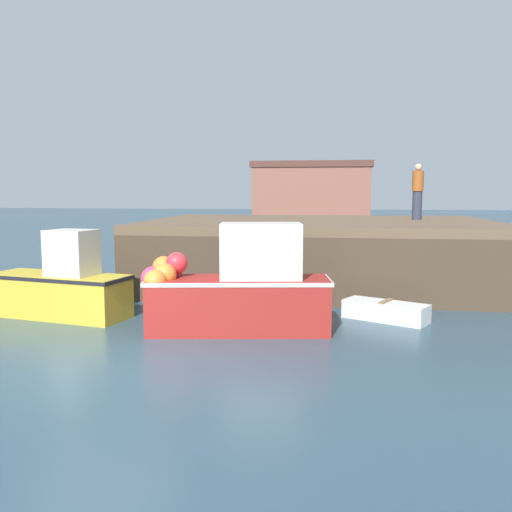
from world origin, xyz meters
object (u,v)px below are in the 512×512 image
Objects in this scene: fishing_boat_near_left at (61,287)px; dockworker at (418,192)px; rowboat at (385,311)px; fishing_boat_near_right at (238,289)px.

fishing_boat_near_left is 2.01× the size of dockworker.
dockworker reaches higher than rowboat.
dockworker is at bearing 56.72° from fishing_boat_near_right.
fishing_boat_near_left is 10.65m from dockworker.
rowboat is 1.12× the size of dockworker.
dockworker is (4.40, 6.71, 1.93)m from fishing_boat_near_right.
fishing_boat_near_right is at bearing -123.28° from dockworker.
rowboat is (3.03, 1.41, -0.67)m from fishing_boat_near_right.
fishing_boat_near_right is 3.41m from rowboat.
fishing_boat_near_left is at bearing -174.62° from rowboat.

